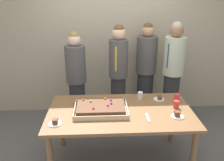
{
  "coord_description": "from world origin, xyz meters",
  "views": [
    {
      "loc": [
        -0.23,
        -2.62,
        2.21
      ],
      "look_at": [
        -0.1,
        0.15,
        1.13
      ],
      "focal_mm": 37.9,
      "sensor_mm": 36.0,
      "label": 1
    }
  ],
  "objects_px": {
    "cake_server_utensil": "(148,117)",
    "person_far_right_suit": "(173,74)",
    "sheet_cake": "(101,108)",
    "person_serving_front": "(146,71)",
    "plated_slice_near_right": "(159,98)",
    "drink_cup_middle": "(140,95)",
    "person_green_shirt_behind": "(77,81)",
    "party_table": "(120,117)",
    "drink_cup_nearest": "(177,98)",
    "person_striped_tie_right": "(118,75)",
    "plated_slice_far_left": "(55,123)",
    "drink_cup_far_end": "(176,104)",
    "plated_slice_near_left": "(177,115)"
  },
  "relations": [
    {
      "from": "plated_slice_near_right",
      "to": "plated_slice_far_left",
      "type": "relative_size",
      "value": 1.0
    },
    {
      "from": "drink_cup_middle",
      "to": "person_green_shirt_behind",
      "type": "xyz_separation_m",
      "value": [
        -0.93,
        0.58,
        0.01
      ]
    },
    {
      "from": "plated_slice_far_left",
      "to": "drink_cup_middle",
      "type": "height_order",
      "value": "drink_cup_middle"
    },
    {
      "from": "drink_cup_middle",
      "to": "person_far_right_suit",
      "type": "distance_m",
      "value": 0.89
    },
    {
      "from": "person_far_right_suit",
      "to": "plated_slice_near_right",
      "type": "bearing_deg",
      "value": 21.95
    },
    {
      "from": "plated_slice_near_left",
      "to": "person_serving_front",
      "type": "relative_size",
      "value": 0.09
    },
    {
      "from": "drink_cup_middle",
      "to": "cake_server_utensil",
      "type": "distance_m",
      "value": 0.52
    },
    {
      "from": "plated_slice_near_right",
      "to": "plated_slice_far_left",
      "type": "bearing_deg",
      "value": -156.73
    },
    {
      "from": "plated_slice_far_left",
      "to": "cake_server_utensil",
      "type": "height_order",
      "value": "plated_slice_far_left"
    },
    {
      "from": "party_table",
      "to": "drink_cup_far_end",
      "type": "bearing_deg",
      "value": 3.1
    },
    {
      "from": "party_table",
      "to": "cake_server_utensil",
      "type": "bearing_deg",
      "value": -31.29
    },
    {
      "from": "party_table",
      "to": "sheet_cake",
      "type": "height_order",
      "value": "sheet_cake"
    },
    {
      "from": "party_table",
      "to": "person_striped_tie_right",
      "type": "relative_size",
      "value": 1.05
    },
    {
      "from": "person_serving_front",
      "to": "plated_slice_near_right",
      "type": "bearing_deg",
      "value": 33.87
    },
    {
      "from": "plated_slice_far_left",
      "to": "person_green_shirt_behind",
      "type": "height_order",
      "value": "person_green_shirt_behind"
    },
    {
      "from": "party_table",
      "to": "drink_cup_far_end",
      "type": "distance_m",
      "value": 0.73
    },
    {
      "from": "drink_cup_middle",
      "to": "cake_server_utensil",
      "type": "xyz_separation_m",
      "value": [
        0.01,
        -0.52,
        -0.05
      ]
    },
    {
      "from": "plated_slice_far_left",
      "to": "drink_cup_nearest",
      "type": "bearing_deg",
      "value": 18.48
    },
    {
      "from": "cake_server_utensil",
      "to": "person_striped_tie_right",
      "type": "xyz_separation_m",
      "value": [
        -0.27,
        1.15,
        0.12
      ]
    },
    {
      "from": "drink_cup_nearest",
      "to": "person_green_shirt_behind",
      "type": "relative_size",
      "value": 0.06
    },
    {
      "from": "sheet_cake",
      "to": "person_serving_front",
      "type": "xyz_separation_m",
      "value": [
        0.79,
        1.22,
        0.06
      ]
    },
    {
      "from": "sheet_cake",
      "to": "person_striped_tie_right",
      "type": "relative_size",
      "value": 0.38
    },
    {
      "from": "drink_cup_nearest",
      "to": "plated_slice_near_right",
      "type": "bearing_deg",
      "value": 167.03
    },
    {
      "from": "party_table",
      "to": "person_green_shirt_behind",
      "type": "distance_m",
      "value": 1.11
    },
    {
      "from": "plated_slice_far_left",
      "to": "person_green_shirt_behind",
      "type": "bearing_deg",
      "value": 83.5
    },
    {
      "from": "drink_cup_middle",
      "to": "person_green_shirt_behind",
      "type": "height_order",
      "value": "person_green_shirt_behind"
    },
    {
      "from": "person_green_shirt_behind",
      "to": "person_far_right_suit",
      "type": "relative_size",
      "value": 0.93
    },
    {
      "from": "person_striped_tie_right",
      "to": "drink_cup_nearest",
      "type": "bearing_deg",
      "value": 62.41
    },
    {
      "from": "plated_slice_far_left",
      "to": "person_green_shirt_behind",
      "type": "distance_m",
      "value": 1.2
    },
    {
      "from": "plated_slice_near_right",
      "to": "drink_cup_middle",
      "type": "relative_size",
      "value": 1.5
    },
    {
      "from": "cake_server_utensil",
      "to": "person_far_right_suit",
      "type": "xyz_separation_m",
      "value": [
        0.62,
        1.14,
        0.13
      ]
    },
    {
      "from": "plated_slice_near_left",
      "to": "drink_cup_middle",
      "type": "relative_size",
      "value": 1.5
    },
    {
      "from": "plated_slice_near_left",
      "to": "drink_cup_far_end",
      "type": "bearing_deg",
      "value": 76.56
    },
    {
      "from": "plated_slice_near_right",
      "to": "drink_cup_middle",
      "type": "xyz_separation_m",
      "value": [
        -0.26,
        0.04,
        0.03
      ]
    },
    {
      "from": "sheet_cake",
      "to": "person_striped_tie_right",
      "type": "bearing_deg",
      "value": 73.25
    },
    {
      "from": "party_table",
      "to": "drink_cup_nearest",
      "type": "height_order",
      "value": "drink_cup_nearest"
    },
    {
      "from": "sheet_cake",
      "to": "person_serving_front",
      "type": "bearing_deg",
      "value": 57.29
    },
    {
      "from": "plated_slice_near_left",
      "to": "plated_slice_far_left",
      "type": "height_order",
      "value": "plated_slice_near_left"
    },
    {
      "from": "party_table",
      "to": "drink_cup_middle",
      "type": "height_order",
      "value": "drink_cup_middle"
    },
    {
      "from": "plated_slice_far_left",
      "to": "person_serving_front",
      "type": "height_order",
      "value": "person_serving_front"
    },
    {
      "from": "person_green_shirt_behind",
      "to": "cake_server_utensil",
      "type": "bearing_deg",
      "value": 17.62
    },
    {
      "from": "drink_cup_middle",
      "to": "person_striped_tie_right",
      "type": "xyz_separation_m",
      "value": [
        -0.26,
        0.63,
        0.08
      ]
    },
    {
      "from": "drink_cup_far_end",
      "to": "person_striped_tie_right",
      "type": "height_order",
      "value": "person_striped_tie_right"
    },
    {
      "from": "person_striped_tie_right",
      "to": "person_far_right_suit",
      "type": "height_order",
      "value": "person_far_right_suit"
    },
    {
      "from": "plated_slice_near_left",
      "to": "person_striped_tie_right",
      "type": "relative_size",
      "value": 0.09
    },
    {
      "from": "sheet_cake",
      "to": "person_striped_tie_right",
      "type": "xyz_separation_m",
      "value": [
        0.29,
        0.96,
        0.08
      ]
    },
    {
      "from": "drink_cup_nearest",
      "to": "plated_slice_far_left",
      "type": "bearing_deg",
      "value": -161.52
    },
    {
      "from": "sheet_cake",
      "to": "person_green_shirt_behind",
      "type": "height_order",
      "value": "person_green_shirt_behind"
    },
    {
      "from": "sheet_cake",
      "to": "drink_cup_nearest",
      "type": "height_order",
      "value": "sheet_cake"
    },
    {
      "from": "sheet_cake",
      "to": "drink_cup_far_end",
      "type": "distance_m",
      "value": 0.96
    }
  ]
}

